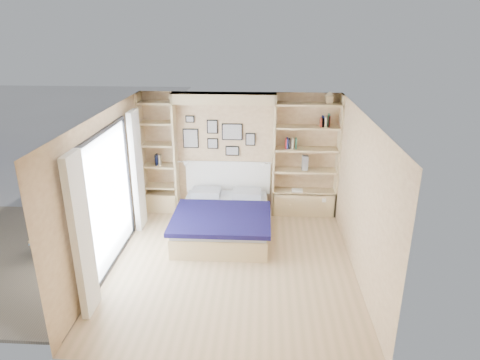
{
  "coord_description": "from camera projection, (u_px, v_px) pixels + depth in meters",
  "views": [
    {
      "loc": [
        0.49,
        -6.17,
        3.83
      ],
      "look_at": [
        0.08,
        0.9,
        1.16
      ],
      "focal_mm": 32.0,
      "sensor_mm": 36.0,
      "label": 1
    }
  ],
  "objects": [
    {
      "name": "deck",
      "position": [
        23.0,
        257.0,
        7.33
      ],
      "size": [
        3.2,
        4.0,
        0.05
      ],
      "primitive_type": "cube",
      "color": "#675C4C",
      "rests_on": "ground"
    },
    {
      "name": "ground",
      "position": [
        232.0,
        264.0,
        7.14
      ],
      "size": [
        4.5,
        4.5,
        0.0
      ],
      "primitive_type": "plane",
      "color": "tan",
      "rests_on": "ground"
    },
    {
      "name": "shelf_decor",
      "position": [
        294.0,
        135.0,
        8.42
      ],
      "size": [
        3.54,
        0.23,
        2.03
      ],
      "color": "#A51E1E",
      "rests_on": "ground"
    },
    {
      "name": "reading_lamps",
      "position": [
        224.0,
        163.0,
        8.64
      ],
      "size": [
        1.92,
        0.12,
        0.15
      ],
      "color": "silver",
      "rests_on": "ground"
    },
    {
      "name": "bed",
      "position": [
        223.0,
        219.0,
        8.09
      ],
      "size": [
        1.76,
        2.23,
        1.07
      ],
      "color": "tan",
      "rests_on": "ground"
    },
    {
      "name": "room_shell",
      "position": [
        217.0,
        172.0,
        8.2
      ],
      "size": [
        4.5,
        4.5,
        4.5
      ],
      "color": "#D4B487",
      "rests_on": "ground"
    },
    {
      "name": "photo_gallery",
      "position": [
        217.0,
        136.0,
        8.67
      ],
      "size": [
        1.48,
        0.02,
        0.82
      ],
      "color": "black",
      "rests_on": "ground"
    },
    {
      "name": "deck_chair",
      "position": [
        55.0,
        230.0,
        7.45
      ],
      "size": [
        0.52,
        0.81,
        0.79
      ],
      "rotation": [
        0.0,
        0.0,
        -0.05
      ],
      "color": "tan",
      "rests_on": "ground"
    }
  ]
}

